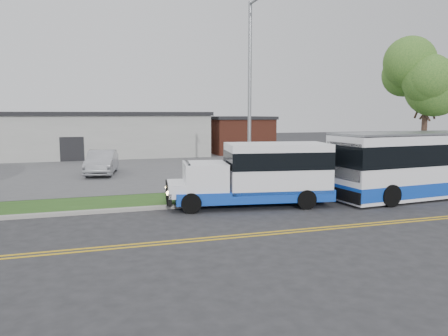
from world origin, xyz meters
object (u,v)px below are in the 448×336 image
object	(u,v)px
shuttle_bus	(261,173)
streetlight_near	(250,93)
tree_east	(427,78)
transit_bus	(436,163)
parked_car_a	(102,162)

from	to	relation	value
shuttle_bus	streetlight_near	bearing A→B (deg)	91.11
tree_east	transit_bus	size ratio (longest dim) A/B	0.69
transit_bus	tree_east	bearing A→B (deg)	53.34
transit_bus	parked_car_a	xyz separation A→B (m)	(-16.07, 12.68, -0.74)
shuttle_bus	parked_car_a	world-z (taller)	shuttle_bus
tree_east	streetlight_near	distance (m)	11.05
tree_east	transit_bus	distance (m)	5.71
shuttle_bus	transit_bus	size ratio (longest dim) A/B	0.64
transit_bus	shuttle_bus	bearing A→B (deg)	172.28
streetlight_near	parked_car_a	world-z (taller)	streetlight_near
shuttle_bus	parked_car_a	distance (m)	13.92
shuttle_bus	transit_bus	distance (m)	9.49
shuttle_bus	transit_bus	world-z (taller)	transit_bus
streetlight_near	parked_car_a	xyz separation A→B (m)	(-6.88, 10.01, -4.32)
streetlight_near	shuttle_bus	bearing A→B (deg)	-97.38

